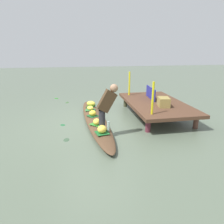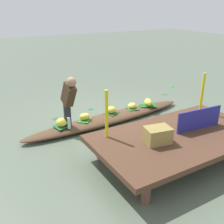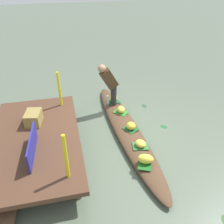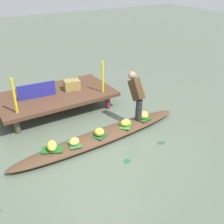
{
  "view_description": "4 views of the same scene",
  "coord_description": "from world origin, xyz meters",
  "px_view_note": "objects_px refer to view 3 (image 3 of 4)",
  "views": [
    {
      "loc": [
        5.78,
        -0.52,
        2.19
      ],
      "look_at": [
        0.46,
        0.44,
        0.46
      ],
      "focal_mm": 31.86,
      "sensor_mm": 36.0,
      "label": 1
    },
    {
      "loc": [
        2.98,
        5.24,
        2.72
      ],
      "look_at": [
        0.05,
        0.2,
        0.34
      ],
      "focal_mm": 42.37,
      "sensor_mm": 36.0,
      "label": 2
    },
    {
      "loc": [
        -4.44,
        1.38,
        3.64
      ],
      "look_at": [
        0.41,
        0.27,
        0.4
      ],
      "focal_mm": 38.59,
      "sensor_mm": 36.0,
      "label": 3
    },
    {
      "loc": [
        -2.66,
        -4.77,
        3.59
      ],
      "look_at": [
        0.44,
        0.24,
        0.51
      ],
      "focal_mm": 44.32,
      "sensor_mm": 36.0,
      "label": 4
    }
  ],
  "objects_px": {
    "vendor_boat": "(127,130)",
    "banana_bunch_1": "(113,98)",
    "water_bottle": "(108,100)",
    "produce_crate": "(33,118)",
    "banana_bunch_3": "(131,126)",
    "banana_bunch_2": "(141,144)",
    "vendor_person": "(109,82)",
    "banana_bunch_0": "(146,159)",
    "market_banner": "(32,146)",
    "banana_bunch_4": "(121,110)"
  },
  "relations": [
    {
      "from": "banana_bunch_1",
      "to": "market_banner",
      "type": "bearing_deg",
      "value": 135.48
    },
    {
      "from": "water_bottle",
      "to": "vendor_boat",
      "type": "bearing_deg",
      "value": -169.16
    },
    {
      "from": "water_bottle",
      "to": "produce_crate",
      "type": "bearing_deg",
      "value": 115.87
    },
    {
      "from": "vendor_person",
      "to": "banana_bunch_4",
      "type": "bearing_deg",
      "value": -154.55
    },
    {
      "from": "banana_bunch_3",
      "to": "vendor_person",
      "type": "bearing_deg",
      "value": 12.05
    },
    {
      "from": "vendor_boat",
      "to": "vendor_person",
      "type": "bearing_deg",
      "value": 6.19
    },
    {
      "from": "banana_bunch_2",
      "to": "banana_bunch_3",
      "type": "bearing_deg",
      "value": 2.41
    },
    {
      "from": "vendor_boat",
      "to": "produce_crate",
      "type": "bearing_deg",
      "value": 80.13
    },
    {
      "from": "banana_bunch_0",
      "to": "banana_bunch_3",
      "type": "distance_m",
      "value": 1.12
    },
    {
      "from": "water_bottle",
      "to": "market_banner",
      "type": "xyz_separation_m",
      "value": [
        -1.95,
        1.85,
        0.37
      ]
    },
    {
      "from": "banana_bunch_2",
      "to": "market_banner",
      "type": "relative_size",
      "value": 0.24
    },
    {
      "from": "banana_bunch_2",
      "to": "banana_bunch_3",
      "type": "height_order",
      "value": "banana_bunch_3"
    },
    {
      "from": "banana_bunch_0",
      "to": "produce_crate",
      "type": "height_order",
      "value": "produce_crate"
    },
    {
      "from": "banana_bunch_1",
      "to": "banana_bunch_4",
      "type": "distance_m",
      "value": 0.6
    },
    {
      "from": "banana_bunch_1",
      "to": "water_bottle",
      "type": "xyz_separation_m",
      "value": [
        -0.11,
        0.18,
        0.03
      ]
    },
    {
      "from": "market_banner",
      "to": "produce_crate",
      "type": "relative_size",
      "value": 2.33
    },
    {
      "from": "market_banner",
      "to": "banana_bunch_1",
      "type": "bearing_deg",
      "value": -40.19
    },
    {
      "from": "banana_bunch_3",
      "to": "banana_bunch_1",
      "type": "bearing_deg",
      "value": 4.8
    },
    {
      "from": "banana_bunch_0",
      "to": "market_banner",
      "type": "bearing_deg",
      "value": 78.92
    },
    {
      "from": "water_bottle",
      "to": "vendor_person",
      "type": "bearing_deg",
      "value": -141.27
    },
    {
      "from": "banana_bunch_1",
      "to": "vendor_person",
      "type": "distance_m",
      "value": 0.61
    },
    {
      "from": "banana_bunch_1",
      "to": "banana_bunch_3",
      "type": "height_order",
      "value": "banana_bunch_1"
    },
    {
      "from": "vendor_boat",
      "to": "banana_bunch_3",
      "type": "bearing_deg",
      "value": -147.4
    },
    {
      "from": "banana_bunch_3",
      "to": "vendor_person",
      "type": "distance_m",
      "value": 1.36
    },
    {
      "from": "banana_bunch_0",
      "to": "produce_crate",
      "type": "relative_size",
      "value": 0.71
    },
    {
      "from": "banana_bunch_1",
      "to": "produce_crate",
      "type": "height_order",
      "value": "produce_crate"
    },
    {
      "from": "vendor_boat",
      "to": "banana_bunch_1",
      "type": "height_order",
      "value": "banana_bunch_1"
    },
    {
      "from": "banana_bunch_0",
      "to": "water_bottle",
      "type": "height_order",
      "value": "water_bottle"
    },
    {
      "from": "banana_bunch_3",
      "to": "produce_crate",
      "type": "relative_size",
      "value": 0.51
    },
    {
      "from": "banana_bunch_3",
      "to": "produce_crate",
      "type": "xyz_separation_m",
      "value": [
        0.33,
        2.17,
        0.34
      ]
    },
    {
      "from": "banana_bunch_2",
      "to": "vendor_person",
      "type": "relative_size",
      "value": 0.2
    },
    {
      "from": "banana_bunch_1",
      "to": "produce_crate",
      "type": "bearing_deg",
      "value": 116.38
    },
    {
      "from": "banana_bunch_1",
      "to": "banana_bunch_2",
      "type": "bearing_deg",
      "value": -175.97
    },
    {
      "from": "banana_bunch_1",
      "to": "produce_crate",
      "type": "relative_size",
      "value": 0.55
    },
    {
      "from": "banana_bunch_1",
      "to": "banana_bunch_2",
      "type": "xyz_separation_m",
      "value": [
        -1.99,
        -0.14,
        -0.03
      ]
    },
    {
      "from": "banana_bunch_0",
      "to": "market_banner",
      "type": "height_order",
      "value": "market_banner"
    },
    {
      "from": "banana_bunch_1",
      "to": "vendor_person",
      "type": "height_order",
      "value": "vendor_person"
    },
    {
      "from": "banana_bunch_0",
      "to": "vendor_person",
      "type": "bearing_deg",
      "value": 5.44
    },
    {
      "from": "vendor_boat",
      "to": "water_bottle",
      "type": "bearing_deg",
      "value": 7.39
    },
    {
      "from": "vendor_boat",
      "to": "vendor_person",
      "type": "relative_size",
      "value": 3.76
    },
    {
      "from": "market_banner",
      "to": "vendor_person",
      "type": "bearing_deg",
      "value": -40.21
    },
    {
      "from": "banana_bunch_4",
      "to": "vendor_person",
      "type": "xyz_separation_m",
      "value": [
        0.45,
        0.21,
        0.59
      ]
    },
    {
      "from": "banana_bunch_4",
      "to": "produce_crate",
      "type": "relative_size",
      "value": 0.58
    },
    {
      "from": "market_banner",
      "to": "produce_crate",
      "type": "bearing_deg",
      "value": 6.1
    },
    {
      "from": "banana_bunch_3",
      "to": "banana_bunch_4",
      "type": "relative_size",
      "value": 0.89
    },
    {
      "from": "market_banner",
      "to": "banana_bunch_0",
      "type": "bearing_deg",
      "value": -96.76
    },
    {
      "from": "banana_bunch_3",
      "to": "vendor_person",
      "type": "xyz_separation_m",
      "value": [
        1.2,
        0.26,
        0.59
      ]
    },
    {
      "from": "banana_bunch_2",
      "to": "banana_bunch_1",
      "type": "bearing_deg",
      "value": 4.03
    },
    {
      "from": "vendor_person",
      "to": "produce_crate",
      "type": "xyz_separation_m",
      "value": [
        -0.87,
        1.91,
        -0.25
      ]
    },
    {
      "from": "banana_bunch_0",
      "to": "vendor_person",
      "type": "relative_size",
      "value": 0.26
    }
  ]
}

